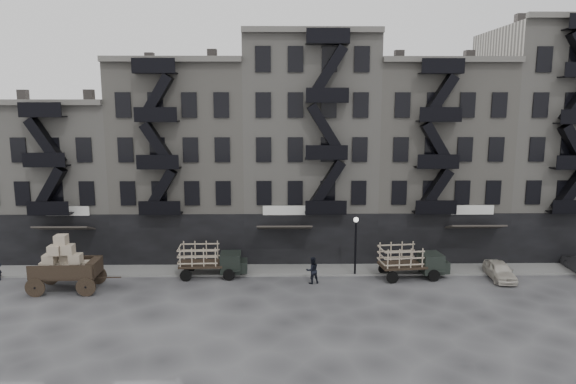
{
  "coord_description": "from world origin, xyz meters",
  "views": [
    {
      "loc": [
        -2.25,
        -32.29,
        12.18
      ],
      "look_at": [
        -1.75,
        4.0,
        5.83
      ],
      "focal_mm": 32.0,
      "sensor_mm": 36.0,
      "label": 1
    }
  ],
  "objects_px": {
    "wagon": "(64,259)",
    "pedestrian_mid": "(312,270)",
    "stake_truck_east": "(412,259)",
    "car_east": "(500,271)",
    "stake_truck_west": "(211,258)"
  },
  "relations": [
    {
      "from": "stake_truck_west",
      "to": "pedestrian_mid",
      "type": "relative_size",
      "value": 2.6
    },
    {
      "from": "car_east",
      "to": "pedestrian_mid",
      "type": "bearing_deg",
      "value": -173.42
    },
    {
      "from": "wagon",
      "to": "pedestrian_mid",
      "type": "height_order",
      "value": "wagon"
    },
    {
      "from": "stake_truck_east",
      "to": "car_east",
      "type": "xyz_separation_m",
      "value": [
        6.1,
        -0.38,
        -0.75
      ]
    },
    {
      "from": "stake_truck_west",
      "to": "car_east",
      "type": "bearing_deg",
      "value": -4.47
    },
    {
      "from": "stake_truck_west",
      "to": "pedestrian_mid",
      "type": "height_order",
      "value": "stake_truck_west"
    },
    {
      "from": "stake_truck_west",
      "to": "pedestrian_mid",
      "type": "xyz_separation_m",
      "value": [
        7.09,
        -1.49,
        -0.43
      ]
    },
    {
      "from": "pedestrian_mid",
      "to": "stake_truck_east",
      "type": "bearing_deg",
      "value": 171.63
    },
    {
      "from": "wagon",
      "to": "stake_truck_west",
      "type": "bearing_deg",
      "value": 14.38
    },
    {
      "from": "car_east",
      "to": "pedestrian_mid",
      "type": "height_order",
      "value": "pedestrian_mid"
    },
    {
      "from": "stake_truck_east",
      "to": "car_east",
      "type": "relative_size",
      "value": 1.35
    },
    {
      "from": "car_east",
      "to": "pedestrian_mid",
      "type": "relative_size",
      "value": 1.98
    },
    {
      "from": "stake_truck_west",
      "to": "car_east",
      "type": "xyz_separation_m",
      "value": [
        20.22,
        -0.84,
        -0.73
      ]
    },
    {
      "from": "wagon",
      "to": "pedestrian_mid",
      "type": "relative_size",
      "value": 2.42
    },
    {
      "from": "pedestrian_mid",
      "to": "wagon",
      "type": "bearing_deg",
      "value": -12.8
    }
  ]
}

